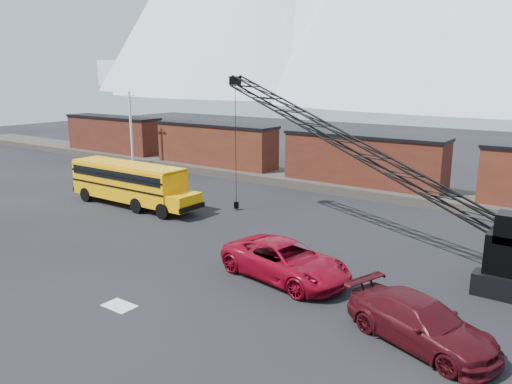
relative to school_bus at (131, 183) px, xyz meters
The scene contains 11 objects.
ground 14.36m from the school_bus, 32.08° to the right, with size 160.00×160.00×0.00m, color black.
gravel_berm 18.87m from the school_bus, 50.08° to the left, with size 120.00×5.00×0.70m, color #4D463F.
boxcar_west_far 24.62m from the school_bus, 144.08° to the left, with size 13.70×3.10×4.17m.
boxcar_west_near 14.99m from the school_bus, 105.21° to the left, with size 13.70×3.10×4.17m.
boxcar_mid 18.84m from the school_bus, 50.08° to the left, with size 13.70×3.10×4.17m.
utility_pole 16.02m from the school_bus, 138.82° to the left, with size 1.40×0.24×8.00m.
snow_patch 17.18m from the school_bus, 42.61° to the right, with size 1.40×0.90×0.02m, color silver.
school_bus is the anchor object (origin of this frame).
red_pickup 17.50m from the school_bus, 16.54° to the right, with size 3.06×6.63×1.84m, color maroon.
maroon_suv 25.01m from the school_bus, 16.72° to the right, with size 2.38×5.86×1.70m, color #3E0B10.
crawler_crane 17.45m from the school_bus, ahead, with size 23.32×5.84×9.72m.
Camera 1 is at (16.60, -16.50, 9.55)m, focal length 35.00 mm.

